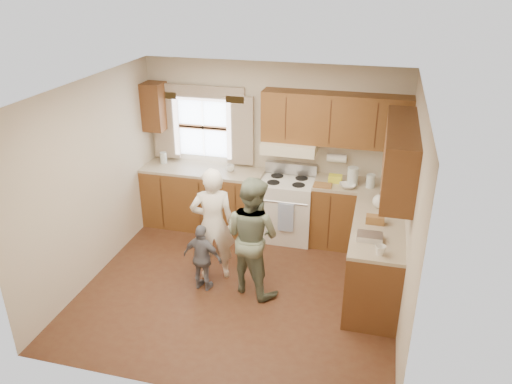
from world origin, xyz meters
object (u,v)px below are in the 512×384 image
(woman_left, at_px, (213,224))
(woman_right, at_px, (252,236))
(child, at_px, (203,258))
(stove, at_px, (287,208))

(woman_left, relative_size, woman_right, 1.00)
(woman_right, distance_m, child, 0.68)
(stove, bearing_deg, child, -115.14)
(woman_left, height_order, woman_right, same)
(woman_right, bearing_deg, child, 38.02)
(woman_left, distance_m, woman_right, 0.57)
(woman_left, relative_size, child, 1.71)
(stove, xyz_separation_m, woman_left, (-0.70, -1.26, 0.28))
(child, bearing_deg, woman_right, -157.91)
(stove, height_order, woman_left, woman_left)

